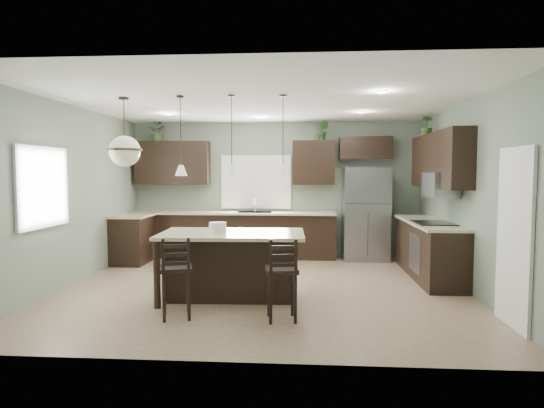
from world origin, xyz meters
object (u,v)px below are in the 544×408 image
Objects in this scene: refrigerator at (365,214)px; serving_dish at (218,227)px; kitchen_island at (232,265)px; plant_back_left at (158,132)px; bar_stool_right at (282,279)px; bar_stool_left at (176,277)px.

refrigerator is 3.88m from serving_dish.
plant_back_left is (-2.05, 3.18, 2.13)m from kitchen_island.
serving_dish is 0.61× the size of plant_back_left.
plant_back_left is at bearing 177.92° from refrigerator.
plant_back_left is (-4.27, 0.16, 1.67)m from refrigerator.
bar_stool_right is (0.73, -0.90, 0.03)m from kitchen_island.
plant_back_left is at bearing 115.93° from bar_stool_right.
serving_dish reaches higher than kitchen_island.
kitchen_island is 1.99× the size of bar_stool_left.
kitchen_island is 1.05m from bar_stool_left.
refrigerator reaches higher than kitchen_island.
serving_dish reaches higher than bar_stool_left.
serving_dish is 0.24× the size of bar_stool_right.
bar_stool_right is at bearing -55.69° from plant_back_left.
bar_stool_right is 5.36m from plant_back_left.
kitchen_island is at bearing -126.36° from refrigerator.
kitchen_island is 0.57m from serving_dish.
plant_back_left reaches higher than bar_stool_right.
plant_back_left is (-1.85, 3.19, 1.60)m from serving_dish.
plant_back_left reaches higher than bar_stool_left.
kitchen_island is at bearing 120.86° from bar_stool_right.
bar_stool_left is at bearing -125.14° from refrigerator.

